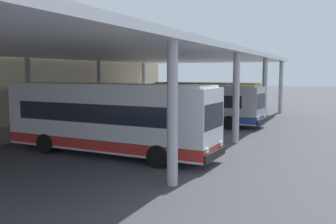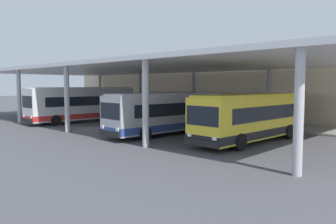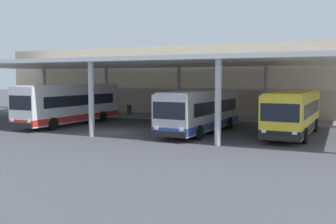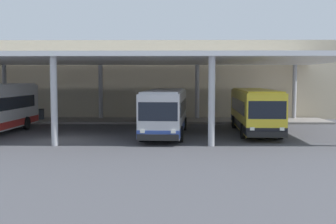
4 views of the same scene
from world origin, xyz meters
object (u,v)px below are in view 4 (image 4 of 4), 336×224
(bus_middle_bay, at_px, (255,110))
(trash_bin, at_px, (41,114))
(bus_second_bay, at_px, (165,112))
(bench_waiting, at_px, (5,114))

(bus_middle_bay, distance_m, trash_bin, 20.02)
(bus_middle_bay, relative_size, trash_bin, 10.84)
(bus_second_bay, xyz_separation_m, bus_middle_bay, (6.49, 1.39, 0.00))
(bench_waiting, xyz_separation_m, trash_bin, (3.39, 0.15, 0.01))
(bench_waiting, distance_m, trash_bin, 3.39)
(bus_middle_bay, height_order, trash_bin, bus_middle_bay)
(trash_bin, bearing_deg, bus_second_bay, -39.33)
(bus_second_bay, bearing_deg, bench_waiting, 147.96)
(bus_middle_bay, bearing_deg, trash_bin, 155.71)
(bus_second_bay, distance_m, trash_bin, 15.20)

